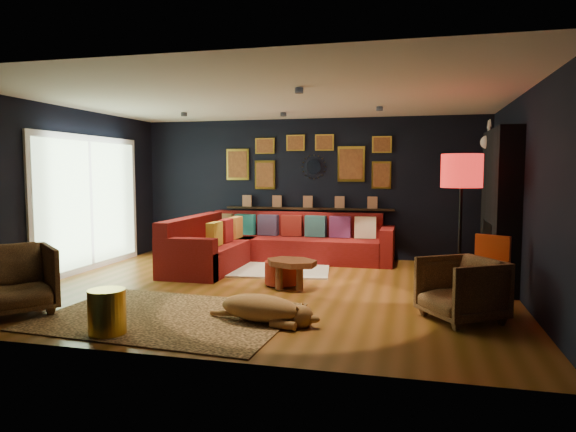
% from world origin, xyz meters
% --- Properties ---
extents(floor, '(6.50, 6.50, 0.00)m').
position_xyz_m(floor, '(0.00, 0.00, 0.00)').
color(floor, brown).
rests_on(floor, ground).
extents(room_walls, '(6.50, 6.50, 6.50)m').
position_xyz_m(room_walls, '(0.00, 0.00, 1.59)').
color(room_walls, black).
rests_on(room_walls, ground).
extents(sectional, '(3.41, 2.69, 0.86)m').
position_xyz_m(sectional, '(-0.61, 1.81, 0.32)').
color(sectional, maroon).
rests_on(sectional, ground).
extents(ledge, '(3.20, 0.12, 0.04)m').
position_xyz_m(ledge, '(0.00, 2.68, 0.92)').
color(ledge, black).
rests_on(ledge, room_walls).
extents(gallery_wall, '(3.15, 0.04, 1.02)m').
position_xyz_m(gallery_wall, '(-0.01, 2.72, 1.81)').
color(gallery_wall, gold).
rests_on(gallery_wall, room_walls).
extents(sunburst_mirror, '(0.47, 0.16, 0.47)m').
position_xyz_m(sunburst_mirror, '(0.10, 2.72, 1.70)').
color(sunburst_mirror, silver).
rests_on(sunburst_mirror, room_walls).
extents(fireplace, '(0.31, 1.60, 2.20)m').
position_xyz_m(fireplace, '(3.09, 0.90, 1.02)').
color(fireplace, black).
rests_on(fireplace, ground).
extents(deer_head, '(0.50, 0.28, 0.45)m').
position_xyz_m(deer_head, '(3.14, 1.40, 2.05)').
color(deer_head, white).
rests_on(deer_head, fireplace).
extents(sliding_door, '(0.06, 2.80, 2.20)m').
position_xyz_m(sliding_door, '(-3.22, 0.60, 1.10)').
color(sliding_door, white).
rests_on(sliding_door, ground).
extents(ceiling_spots, '(3.30, 2.50, 0.06)m').
position_xyz_m(ceiling_spots, '(-0.00, 0.80, 2.56)').
color(ceiling_spots, black).
rests_on(ceiling_spots, room_walls).
extents(shag_rug, '(2.19, 1.72, 0.03)m').
position_xyz_m(shag_rug, '(-0.39, 1.30, 0.01)').
color(shag_rug, silver).
rests_on(shag_rug, ground).
extents(leopard_rug, '(2.82, 2.10, 0.02)m').
position_xyz_m(leopard_rug, '(-0.71, -1.64, 0.01)').
color(leopard_rug, tan).
rests_on(leopard_rug, ground).
extents(coffee_table, '(0.93, 0.82, 0.38)m').
position_xyz_m(coffee_table, '(0.32, -0.01, 0.33)').
color(coffee_table, brown).
rests_on(coffee_table, shag_rug).
extents(pouf, '(0.49, 0.49, 0.32)m').
position_xyz_m(pouf, '(0.13, 0.20, 0.19)').
color(pouf, maroon).
rests_on(pouf, shag_rug).
extents(armchair_left, '(1.13, 1.14, 0.86)m').
position_xyz_m(armchair_left, '(-2.46, -1.94, 0.43)').
color(armchair_left, '#A36D3E').
rests_on(armchair_left, ground).
extents(armchair_right, '(0.98, 0.99, 0.76)m').
position_xyz_m(armchair_right, '(2.45, -1.00, 0.38)').
color(armchair_right, '#A36D3E').
rests_on(armchair_right, ground).
extents(gold_stool, '(0.37, 0.37, 0.46)m').
position_xyz_m(gold_stool, '(-1.00, -2.35, 0.23)').
color(gold_stool, gold).
rests_on(gold_stool, ground).
extents(orange_chair, '(0.57, 0.57, 0.87)m').
position_xyz_m(orange_chair, '(2.79, -0.47, 0.51)').
color(orange_chair, black).
rests_on(orange_chair, ground).
extents(floor_lamp, '(0.50, 0.50, 1.83)m').
position_xyz_m(floor_lamp, '(2.50, -0.05, 1.55)').
color(floor_lamp, black).
rests_on(floor_lamp, ground).
extents(dog, '(1.35, 0.85, 0.40)m').
position_xyz_m(dog, '(0.36, -1.59, 0.21)').
color(dog, '#A87843').
rests_on(dog, leopard_rug).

